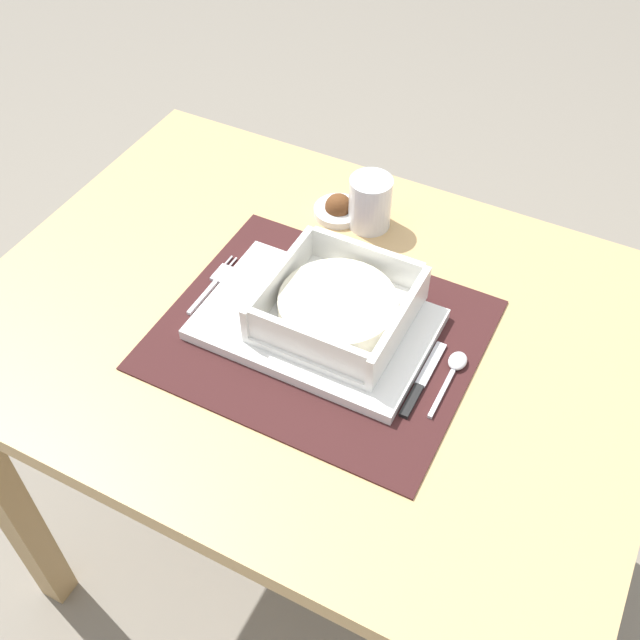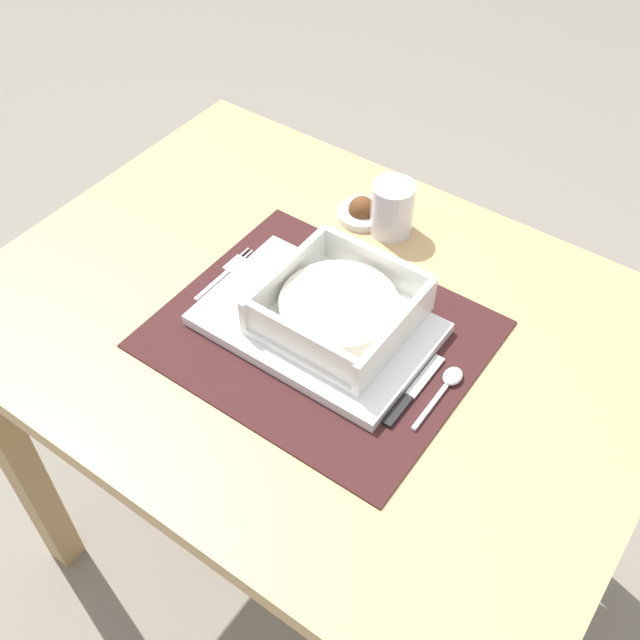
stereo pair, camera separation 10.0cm
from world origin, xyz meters
The scene contains 11 objects.
ground_plane centered at (0.00, 0.00, 0.00)m, with size 6.00×6.00×0.00m, color gray.
dining_table centered at (0.00, 0.00, 0.61)m, with size 0.95×0.70×0.72m.
placemat centered at (0.02, -0.02, 0.72)m, with size 0.42×0.35×0.00m, color #381919.
serving_plate centered at (0.01, -0.02, 0.73)m, with size 0.31×0.20×0.02m, color white.
porridge_bowl centered at (0.04, 0.00, 0.76)m, with size 0.19×0.19×0.06m.
fork centered at (-0.16, 0.00, 0.73)m, with size 0.02×0.13×0.00m.
spoon centered at (0.21, 0.00, 0.73)m, with size 0.02×0.11×0.01m.
butter_knife centered at (0.18, -0.04, 0.73)m, with size 0.01×0.13×0.01m.
bread_knife centered at (0.16, -0.05, 0.73)m, with size 0.01×0.13×0.01m.
drinking_glass centered at (-0.02, 0.22, 0.76)m, with size 0.07×0.07×0.08m.
condiment_saucer centered at (-0.07, 0.22, 0.73)m, with size 0.08×0.08×0.04m.
Camera 2 is at (0.42, -0.58, 1.50)m, focal length 42.89 mm.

